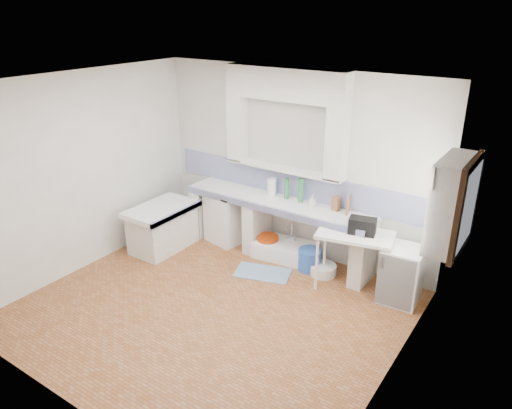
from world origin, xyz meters
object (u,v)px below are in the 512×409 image
Objects in this scene: sink at (285,251)px; side_table at (353,261)px; stove at (227,217)px; fridge at (401,275)px.

side_table reaches higher than sink.
sink is (1.10, 0.00, -0.29)m from stove.
side_table is at bearing -18.12° from sink.
fridge is at bearing -5.89° from side_table.
stove reaches higher than sink.
fridge is (2.92, -0.15, -0.02)m from stove.
stove reaches higher than fridge.
stove is 2.29m from side_table.
sink is 1.24× the size of fridge.
fridge is at bearing -12.12° from sink.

